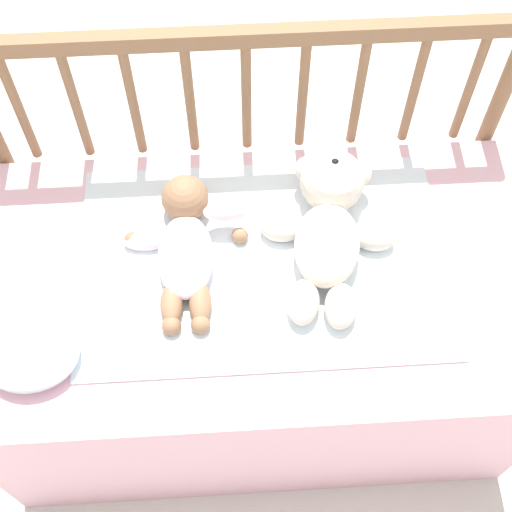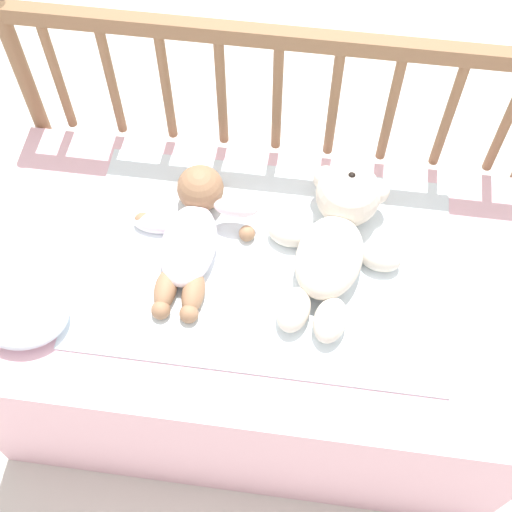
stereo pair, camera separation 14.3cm
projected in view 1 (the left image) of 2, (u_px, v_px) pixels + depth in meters
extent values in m
plane|color=silver|center=(256.00, 368.00, 1.92)|extent=(12.00, 12.00, 0.00)
cube|color=#EDB7C6|center=(256.00, 327.00, 1.70)|extent=(1.16, 0.65, 0.51)
cylinder|color=brown|center=(14.00, 178.00, 1.71)|extent=(0.04, 0.04, 0.85)
cylinder|color=brown|center=(476.00, 156.00, 1.75)|extent=(0.04, 0.04, 0.85)
cube|color=brown|center=(245.00, 37.00, 1.38)|extent=(1.13, 0.03, 0.04)
cylinder|color=brown|center=(19.00, 109.00, 1.51)|extent=(0.02, 0.02, 0.30)
cylinder|color=brown|center=(76.00, 106.00, 1.52)|extent=(0.02, 0.02, 0.30)
cylinder|color=brown|center=(133.00, 103.00, 1.52)|extent=(0.02, 0.02, 0.30)
cylinder|color=brown|center=(190.00, 101.00, 1.52)|extent=(0.02, 0.02, 0.30)
cylinder|color=brown|center=(246.00, 98.00, 1.53)|extent=(0.02, 0.02, 0.30)
cylinder|color=brown|center=(303.00, 96.00, 1.53)|extent=(0.02, 0.02, 0.30)
cylinder|color=brown|center=(359.00, 93.00, 1.54)|extent=(0.02, 0.02, 0.30)
cylinder|color=brown|center=(414.00, 91.00, 1.54)|extent=(0.02, 0.02, 0.30)
cylinder|color=brown|center=(470.00, 88.00, 1.54)|extent=(0.02, 0.02, 0.30)
cube|color=white|center=(263.00, 260.00, 1.49)|extent=(0.77, 0.50, 0.01)
ellipsoid|color=silver|center=(327.00, 245.00, 1.46)|extent=(0.17, 0.22, 0.10)
sphere|color=silver|center=(332.00, 181.00, 1.52)|extent=(0.14, 0.14, 0.14)
sphere|color=beige|center=(334.00, 170.00, 1.49)|extent=(0.06, 0.06, 0.06)
sphere|color=black|center=(335.00, 163.00, 1.46)|extent=(0.02, 0.02, 0.02)
sphere|color=silver|center=(307.00, 169.00, 1.53)|extent=(0.06, 0.06, 0.06)
sphere|color=silver|center=(359.00, 174.00, 1.52)|extent=(0.06, 0.06, 0.06)
ellipsoid|color=silver|center=(281.00, 228.00, 1.50)|extent=(0.10, 0.07, 0.06)
ellipsoid|color=silver|center=(374.00, 237.00, 1.49)|extent=(0.10, 0.07, 0.06)
ellipsoid|color=silver|center=(303.00, 302.00, 1.41)|extent=(0.08, 0.11, 0.06)
ellipsoid|color=silver|center=(341.00, 306.00, 1.41)|extent=(0.08, 0.11, 0.06)
ellipsoid|color=white|center=(185.00, 256.00, 1.46)|extent=(0.12, 0.20, 0.07)
sphere|color=#936B4C|center=(185.00, 198.00, 1.52)|extent=(0.10, 0.10, 0.10)
ellipsoid|color=white|center=(146.00, 241.00, 1.50)|extent=(0.09, 0.04, 0.04)
ellipsoid|color=white|center=(225.00, 212.00, 1.48)|extent=(0.09, 0.04, 0.04)
sphere|color=#936B4C|center=(132.00, 240.00, 1.50)|extent=(0.03, 0.03, 0.03)
sphere|color=#936B4C|center=(240.00, 235.00, 1.51)|extent=(0.03, 0.03, 0.03)
ellipsoid|color=#936B4C|center=(172.00, 304.00, 1.42)|extent=(0.05, 0.09, 0.05)
ellipsoid|color=#936B4C|center=(200.00, 303.00, 1.42)|extent=(0.05, 0.09, 0.05)
sphere|color=#936B4C|center=(171.00, 326.00, 1.40)|extent=(0.04, 0.04, 0.04)
sphere|color=#936B4C|center=(200.00, 325.00, 1.40)|extent=(0.04, 0.04, 0.04)
ellipsoid|color=silver|center=(31.00, 355.00, 1.36)|extent=(0.19, 0.15, 0.06)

